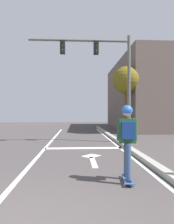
{
  "coord_description": "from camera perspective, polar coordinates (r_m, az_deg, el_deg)",
  "views": [
    {
      "loc": [
        0.86,
        -2.16,
        1.49
      ],
      "look_at": [
        1.28,
        5.69,
        1.52
      ],
      "focal_mm": 32.71,
      "sensor_mm": 36.0,
      "label": 1
    }
  ],
  "objects": [
    {
      "name": "skateboard",
      "position": [
        4.7,
        11.2,
        -17.8
      ],
      "size": [
        0.27,
        0.78,
        0.08
      ],
      "color": "#264E94",
      "rests_on": "ground"
    },
    {
      "name": "roadside_tree",
      "position": [
        14.87,
        10.97,
        8.53
      ],
      "size": [
        2.01,
        2.01,
        4.83
      ],
      "color": "brown",
      "rests_on": "ground"
    },
    {
      "name": "skater",
      "position": [
        4.48,
        11.22,
        -5.64
      ],
      "size": [
        0.44,
        0.6,
        1.57
      ],
      "color": "#384F74",
      "rests_on": "skateboard"
    },
    {
      "name": "lane_line_curbside",
      "position": [
        8.5,
        9.77,
        -10.27
      ],
      "size": [
        0.12,
        20.0,
        0.01
      ],
      "primitive_type": "cube",
      "color": "silver",
      "rests_on": "ground"
    },
    {
      "name": "lane_line_center",
      "position": [
        8.39,
        -12.11,
        -10.4
      ],
      "size": [
        0.12,
        20.0,
        0.01
      ],
      "primitive_type": "cube",
      "color": "silver",
      "rests_on": "ground"
    },
    {
      "name": "lane_arrow_head",
      "position": [
        7.18,
        1.19,
        -12.16
      ],
      "size": [
        0.71,
        0.71,
        0.01
      ],
      "primitive_type": "cube",
      "rotation": [
        0.0,
        0.0,
        0.79
      ],
      "color": "silver",
      "rests_on": "ground"
    },
    {
      "name": "traffic_signal_mast",
      "position": [
        10.41,
        4.36,
        12.92
      ],
      "size": [
        5.04,
        0.34,
        5.35
      ],
      "color": "#5C5D54",
      "rests_on": "ground"
    },
    {
      "name": "stop_bar",
      "position": [
        8.69,
        -0.69,
        -10.06
      ],
      "size": [
        3.31,
        0.4,
        0.01
      ],
      "primitive_type": "cube",
      "color": "silver",
      "rests_on": "ground"
    },
    {
      "name": "curb_strip",
      "position": [
        8.55,
        11.43,
        -9.76
      ],
      "size": [
        0.24,
        24.0,
        0.14
      ],
      "primitive_type": "cube",
      "color": "#9C998A",
      "rests_on": "ground"
    },
    {
      "name": "lane_arrow_stem",
      "position": [
        6.35,
        1.77,
        -13.74
      ],
      "size": [
        0.16,
        1.4,
        0.01
      ],
      "primitive_type": "cube",
      "color": "silver",
      "rests_on": "ground"
    }
  ]
}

